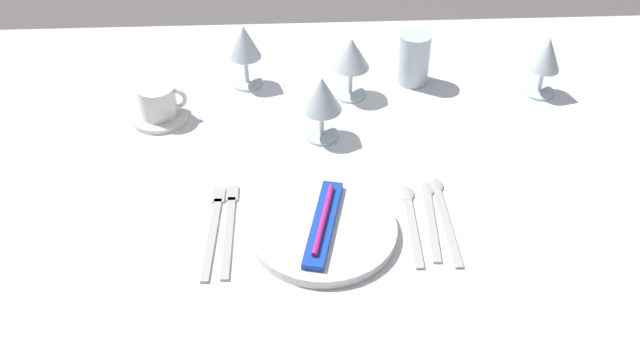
{
  "coord_description": "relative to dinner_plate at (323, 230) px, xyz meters",
  "views": [
    {
      "loc": [
        -0.07,
        -1.1,
        1.62
      ],
      "look_at": [
        -0.03,
        -0.08,
        0.76
      ],
      "focal_mm": 40.8,
      "sensor_mm": 36.0,
      "label": 1
    }
  ],
  "objects": [
    {
      "name": "wine_glass_far",
      "position": [
        0.49,
        0.42,
        0.08
      ],
      "size": [
        0.07,
        0.07,
        0.13
      ],
      "color": "silver",
      "rests_on": "dining_table"
    },
    {
      "name": "spoon_dessert",
      "position": [
        0.19,
        0.05,
        -0.01
      ],
      "size": [
        0.03,
        0.21,
        0.01
      ],
      "color": "beige",
      "rests_on": "dining_table"
    },
    {
      "name": "dining_table",
      "position": [
        0.03,
        0.2,
        -0.09
      ],
      "size": [
        1.8,
        1.11,
        0.74
      ],
      "color": "white",
      "rests_on": "ground"
    },
    {
      "name": "spoon_tea",
      "position": [
        0.22,
        0.05,
        -0.01
      ],
      "size": [
        0.03,
        0.23,
        0.01
      ],
      "color": "beige",
      "rests_on": "dining_table"
    },
    {
      "name": "wine_glass_right",
      "position": [
        -0.14,
        0.48,
        0.09
      ],
      "size": [
        0.07,
        0.07,
        0.14
      ],
      "color": "silver",
      "rests_on": "dining_table"
    },
    {
      "name": "fork_inner",
      "position": [
        -0.19,
        0.02,
        -0.01
      ],
      "size": [
        0.03,
        0.23,
        0.0
      ],
      "color": "beige",
      "rests_on": "dining_table"
    },
    {
      "name": "wine_glass_centre",
      "position": [
        0.08,
        0.43,
        0.09
      ],
      "size": [
        0.08,
        0.08,
        0.14
      ],
      "color": "silver",
      "rests_on": "dining_table"
    },
    {
      "name": "spoon_soup",
      "position": [
        0.16,
        0.04,
        -0.01
      ],
      "size": [
        0.03,
        0.21,
        0.01
      ],
      "color": "beige",
      "rests_on": "dining_table"
    },
    {
      "name": "wine_glass_left",
      "position": [
        0.01,
        0.28,
        0.09
      ],
      "size": [
        0.08,
        0.08,
        0.14
      ],
      "color": "silver",
      "rests_on": "dining_table"
    },
    {
      "name": "toothbrush_package",
      "position": [
        -0.0,
        0.0,
        0.02
      ],
      "size": [
        0.08,
        0.21,
        0.02
      ],
      "color": "blue",
      "rests_on": "dinner_plate"
    },
    {
      "name": "drink_tumbler",
      "position": [
        0.22,
        0.47,
        0.05
      ],
      "size": [
        0.07,
        0.07,
        0.12
      ],
      "color": "silver",
      "rests_on": "dining_table"
    },
    {
      "name": "coffee_cup_left",
      "position": [
        -0.32,
        0.36,
        0.03
      ],
      "size": [
        0.1,
        0.08,
        0.07
      ],
      "color": "white",
      "rests_on": "saucer_left"
    },
    {
      "name": "saucer_left",
      "position": [
        -0.32,
        0.36,
        -0.0
      ],
      "size": [
        0.12,
        0.12,
        0.01
      ],
      "primitive_type": "cylinder",
      "color": "white",
      "rests_on": "dining_table"
    },
    {
      "name": "dinner_plate",
      "position": [
        0.0,
        0.0,
        0.0
      ],
      "size": [
        0.25,
        0.25,
        0.02
      ],
      "primitive_type": "cylinder",
      "color": "white",
      "rests_on": "dining_table"
    },
    {
      "name": "fork_outer",
      "position": [
        -0.16,
        0.02,
        -0.01
      ],
      "size": [
        0.02,
        0.23,
        0.0
      ],
      "color": "beige",
      "rests_on": "dining_table"
    }
  ]
}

